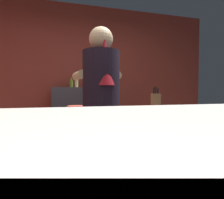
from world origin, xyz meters
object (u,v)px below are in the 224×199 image
(bartender, at_px, (101,105))
(bottle_soy, at_px, (71,83))
(mixing_bowl, at_px, (77,108))
(bottle_hot_sauce, at_px, (87,82))
(knife_block, at_px, (156,101))
(bottle_vinegar, at_px, (77,81))
(chefs_knife, at_px, (117,110))

(bartender, bearing_deg, bottle_soy, 0.24)
(mixing_bowl, height_order, bottle_hot_sauce, bottle_hot_sauce)
(knife_block, xyz_separation_m, mixing_bowl, (-0.96, 0.11, -0.08))
(bottle_hot_sauce, distance_m, bottle_vinegar, 0.18)
(bottle_soy, bearing_deg, mixing_bowl, -89.99)
(chefs_knife, bearing_deg, bartender, -137.04)
(bottle_soy, height_order, bottle_vinegar, bottle_vinegar)
(bottle_hot_sauce, bearing_deg, chefs_knife, -79.58)
(chefs_knife, height_order, bottle_soy, bottle_soy)
(chefs_knife, relative_size, bottle_soy, 1.36)
(mixing_bowl, bearing_deg, bottle_hot_sauce, 74.93)
(knife_block, distance_m, chefs_knife, 0.51)
(bottle_vinegar, bearing_deg, bottle_hot_sauce, -4.72)
(knife_block, xyz_separation_m, bottle_vinegar, (-0.88, 1.09, 0.30))
(bartender, xyz_separation_m, bottle_hot_sauce, (0.08, 1.49, 0.29))
(bartender, bearing_deg, chefs_knife, -40.91)
(bottle_soy, xyz_separation_m, bottle_vinegar, (0.08, -0.08, 0.04))
(bartender, xyz_separation_m, bottle_vinegar, (-0.10, 1.51, 0.31))
(bottle_hot_sauce, relative_size, bottle_soy, 1.35)
(bottle_hot_sauce, bearing_deg, mixing_bowl, -105.07)
(bartender, relative_size, knife_block, 5.91)
(bartender, xyz_separation_m, bottle_soy, (-0.18, 1.59, 0.27))
(mixing_bowl, bearing_deg, chefs_knife, -14.38)
(chefs_knife, bearing_deg, knife_block, -11.36)
(bartender, relative_size, bottle_vinegar, 6.32)
(knife_block, relative_size, mixing_bowl, 1.33)
(chefs_knife, distance_m, bottle_vinegar, 1.23)
(bottle_soy, bearing_deg, knife_block, -50.66)
(bartender, distance_m, bottle_soy, 1.62)
(chefs_knife, height_order, bottle_hot_sauce, bottle_hot_sauce)
(bartender, bearing_deg, bottle_hot_sauce, -9.33)
(bottle_soy, distance_m, bottle_vinegar, 0.12)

